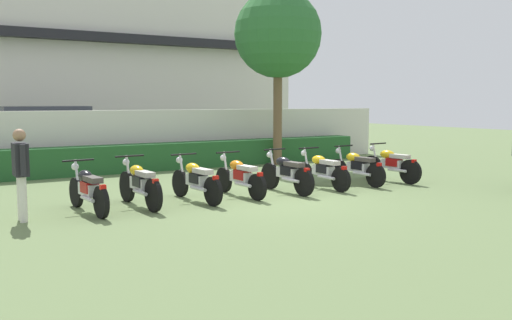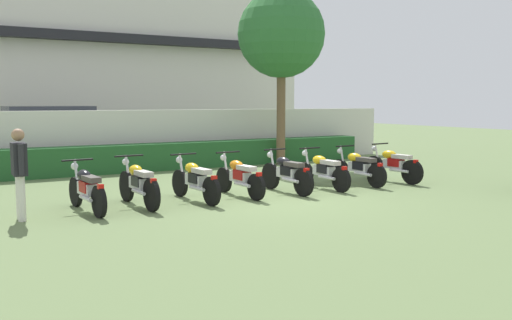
{
  "view_description": "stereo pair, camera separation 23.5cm",
  "coord_description": "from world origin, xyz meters",
  "px_view_note": "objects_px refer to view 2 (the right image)",
  "views": [
    {
      "loc": [
        -6.35,
        -9.59,
        2.04
      ],
      "look_at": [
        0.0,
        0.84,
        0.74
      ],
      "focal_mm": 38.56,
      "sensor_mm": 36.0,
      "label": 1
    },
    {
      "loc": [
        -6.15,
        -9.71,
        2.04
      ],
      "look_at": [
        0.0,
        0.84,
        0.74
      ],
      "focal_mm": 38.56,
      "sensor_mm": 36.0,
      "label": 2
    }
  ],
  "objects_px": {
    "motorcycle_in_row_2": "(195,180)",
    "motorcycle_in_row_3": "(240,176)",
    "motorcycle_in_row_0": "(87,188)",
    "inspector_person": "(19,167)",
    "motorcycle_in_row_4": "(287,173)",
    "motorcycle_in_row_5": "(323,170)",
    "parked_car": "(54,135)",
    "motorcycle_in_row_7": "(393,164)",
    "motorcycle_in_row_6": "(358,167)",
    "tree_near_inspector": "(281,35)",
    "motorcycle_in_row_1": "(138,183)"
  },
  "relations": [
    {
      "from": "motorcycle_in_row_2",
      "to": "motorcycle_in_row_3",
      "type": "relative_size",
      "value": 1.03
    },
    {
      "from": "motorcycle_in_row_0",
      "to": "inspector_person",
      "type": "bearing_deg",
      "value": 92.72
    },
    {
      "from": "motorcycle_in_row_4",
      "to": "motorcycle_in_row_5",
      "type": "distance_m",
      "value": 1.06
    },
    {
      "from": "parked_car",
      "to": "motorcycle_in_row_7",
      "type": "distance_m",
      "value": 11.23
    },
    {
      "from": "motorcycle_in_row_7",
      "to": "motorcycle_in_row_2",
      "type": "bearing_deg",
      "value": 83.9
    },
    {
      "from": "motorcycle_in_row_3",
      "to": "motorcycle_in_row_6",
      "type": "bearing_deg",
      "value": -94.19
    },
    {
      "from": "motorcycle_in_row_4",
      "to": "motorcycle_in_row_7",
      "type": "height_order",
      "value": "motorcycle_in_row_7"
    },
    {
      "from": "motorcycle_in_row_0",
      "to": "motorcycle_in_row_6",
      "type": "xyz_separation_m",
      "value": [
        6.57,
        0.06,
        -0.0
      ]
    },
    {
      "from": "inspector_person",
      "to": "motorcycle_in_row_4",
      "type": "bearing_deg",
      "value": 1.1
    },
    {
      "from": "tree_near_inspector",
      "to": "motorcycle_in_row_0",
      "type": "relative_size",
      "value": 2.96
    },
    {
      "from": "motorcycle_in_row_4",
      "to": "parked_car",
      "type": "bearing_deg",
      "value": 16.57
    },
    {
      "from": "motorcycle_in_row_4",
      "to": "motorcycle_in_row_5",
      "type": "bearing_deg",
      "value": -89.93
    },
    {
      "from": "motorcycle_in_row_4",
      "to": "inspector_person",
      "type": "relative_size",
      "value": 1.17
    },
    {
      "from": "motorcycle_in_row_1",
      "to": "motorcycle_in_row_4",
      "type": "xyz_separation_m",
      "value": [
        3.39,
        -0.11,
        -0.0
      ]
    },
    {
      "from": "motorcycle_in_row_3",
      "to": "inspector_person",
      "type": "bearing_deg",
      "value": 89.15
    },
    {
      "from": "motorcycle_in_row_1",
      "to": "motorcycle_in_row_2",
      "type": "relative_size",
      "value": 0.99
    },
    {
      "from": "parked_car",
      "to": "motorcycle_in_row_3",
      "type": "bearing_deg",
      "value": -79.12
    },
    {
      "from": "motorcycle_in_row_2",
      "to": "motorcycle_in_row_0",
      "type": "bearing_deg",
      "value": 85.8
    },
    {
      "from": "motorcycle_in_row_7",
      "to": "inspector_person",
      "type": "distance_m",
      "value": 8.82
    },
    {
      "from": "motorcycle_in_row_5",
      "to": "motorcycle_in_row_7",
      "type": "bearing_deg",
      "value": -92.85
    },
    {
      "from": "motorcycle_in_row_1",
      "to": "motorcycle_in_row_7",
      "type": "bearing_deg",
      "value": -94.26
    },
    {
      "from": "motorcycle_in_row_2",
      "to": "motorcycle_in_row_7",
      "type": "height_order",
      "value": "motorcycle_in_row_7"
    },
    {
      "from": "motorcycle_in_row_3",
      "to": "motorcycle_in_row_1",
      "type": "bearing_deg",
      "value": 86.66
    },
    {
      "from": "motorcycle_in_row_3",
      "to": "motorcycle_in_row_4",
      "type": "xyz_separation_m",
      "value": [
        1.13,
        -0.13,
        0.01
      ]
    },
    {
      "from": "motorcycle_in_row_2",
      "to": "motorcycle_in_row_7",
      "type": "xyz_separation_m",
      "value": [
        5.46,
        -0.05,
        0.01
      ]
    },
    {
      "from": "motorcycle_in_row_1",
      "to": "motorcycle_in_row_5",
      "type": "relative_size",
      "value": 1.01
    },
    {
      "from": "motorcycle_in_row_3",
      "to": "motorcycle_in_row_4",
      "type": "relative_size",
      "value": 1.01
    },
    {
      "from": "motorcycle_in_row_3",
      "to": "motorcycle_in_row_6",
      "type": "distance_m",
      "value": 3.31
    },
    {
      "from": "parked_car",
      "to": "motorcycle_in_row_3",
      "type": "relative_size",
      "value": 2.46
    },
    {
      "from": "motorcycle_in_row_3",
      "to": "inspector_person",
      "type": "distance_m",
      "value": 4.45
    },
    {
      "from": "motorcycle_in_row_0",
      "to": "motorcycle_in_row_4",
      "type": "xyz_separation_m",
      "value": [
        4.39,
        -0.05,
        0.01
      ]
    },
    {
      "from": "tree_near_inspector",
      "to": "motorcycle_in_row_1",
      "type": "bearing_deg",
      "value": -143.54
    },
    {
      "from": "motorcycle_in_row_0",
      "to": "tree_near_inspector",
      "type": "bearing_deg",
      "value": -62.44
    },
    {
      "from": "tree_near_inspector",
      "to": "motorcycle_in_row_0",
      "type": "xyz_separation_m",
      "value": [
        -7.3,
        -4.7,
        -3.71
      ]
    },
    {
      "from": "motorcycle_in_row_2",
      "to": "motorcycle_in_row_4",
      "type": "distance_m",
      "value": 2.2
    },
    {
      "from": "motorcycle_in_row_4",
      "to": "motorcycle_in_row_5",
      "type": "xyz_separation_m",
      "value": [
        1.06,
        0.07,
        -0.01
      ]
    },
    {
      "from": "tree_near_inspector",
      "to": "motorcycle_in_row_5",
      "type": "xyz_separation_m",
      "value": [
        -1.85,
        -4.69,
        -3.72
      ]
    },
    {
      "from": "motorcycle_in_row_2",
      "to": "motorcycle_in_row_6",
      "type": "distance_m",
      "value": 4.37
    },
    {
      "from": "motorcycle_in_row_6",
      "to": "motorcycle_in_row_7",
      "type": "distance_m",
      "value": 1.09
    },
    {
      "from": "motorcycle_in_row_5",
      "to": "motorcycle_in_row_7",
      "type": "relative_size",
      "value": 1.03
    },
    {
      "from": "motorcycle_in_row_0",
      "to": "motorcycle_in_row_1",
      "type": "distance_m",
      "value": 1.01
    },
    {
      "from": "tree_near_inspector",
      "to": "motorcycle_in_row_6",
      "type": "relative_size",
      "value": 3.0
    },
    {
      "from": "motorcycle_in_row_2",
      "to": "motorcycle_in_row_6",
      "type": "height_order",
      "value": "motorcycle_in_row_2"
    },
    {
      "from": "motorcycle_in_row_5",
      "to": "inspector_person",
      "type": "relative_size",
      "value": 1.2
    },
    {
      "from": "motorcycle_in_row_4",
      "to": "motorcycle_in_row_7",
      "type": "bearing_deg",
      "value": -92.93
    },
    {
      "from": "motorcycle_in_row_0",
      "to": "motorcycle_in_row_2",
      "type": "xyz_separation_m",
      "value": [
        2.19,
        0.03,
        0.0
      ]
    },
    {
      "from": "motorcycle_in_row_2",
      "to": "motorcycle_in_row_7",
      "type": "distance_m",
      "value": 5.46
    },
    {
      "from": "parked_car",
      "to": "inspector_person",
      "type": "relative_size",
      "value": 2.9
    },
    {
      "from": "motorcycle_in_row_5",
      "to": "motorcycle_in_row_3",
      "type": "bearing_deg",
      "value": 86.42
    },
    {
      "from": "parked_car",
      "to": "motorcycle_in_row_6",
      "type": "xyz_separation_m",
      "value": [
        5.5,
        -9.0,
        -0.5
      ]
    }
  ]
}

